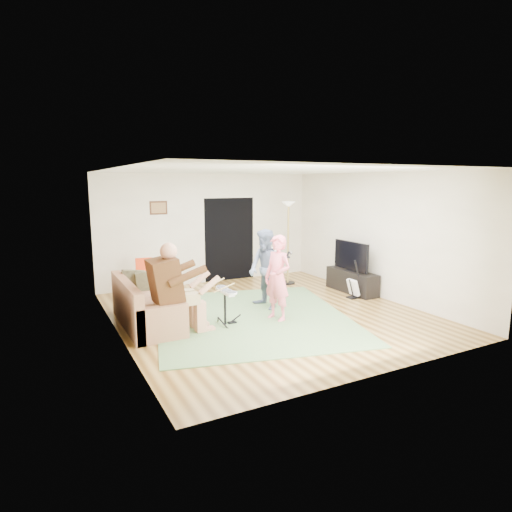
{
  "coord_description": "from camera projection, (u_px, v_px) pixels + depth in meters",
  "views": [
    {
      "loc": [
        -3.88,
        -6.9,
        2.49
      ],
      "look_at": [
        -0.1,
        0.3,
        1.08
      ],
      "focal_mm": 30.0,
      "sensor_mm": 36.0,
      "label": 1
    }
  ],
  "objects": [
    {
      "name": "floor",
      "position": [
        268.0,
        313.0,
        8.22
      ],
      "size": [
        6.0,
        6.0,
        0.0
      ],
      "primitive_type": "plane",
      "color": "brown",
      "rests_on": "ground"
    },
    {
      "name": "drummer",
      "position": [
        178.0,
        298.0,
        7.05
      ],
      "size": [
        1.0,
        0.56,
        1.53
      ],
      "color": "#4E2E16",
      "rests_on": "sofa"
    },
    {
      "name": "guitar_held",
      "position": [
        275.0,
        254.0,
        8.47
      ],
      "size": [
        0.25,
        0.61,
        0.26
      ],
      "primitive_type": null,
      "rotation": [
        0.0,
        0.0,
        -0.22
      ],
      "color": "white",
      "rests_on": "guitarist"
    },
    {
      "name": "guitarist",
      "position": [
        266.0,
        269.0,
        8.43
      ],
      "size": [
        0.68,
        0.83,
        1.58
      ],
      "primitive_type": "imported",
      "rotation": [
        0.0,
        0.0,
        -1.47
      ],
      "color": "slate",
      "rests_on": "floor"
    },
    {
      "name": "picture_frame",
      "position": [
        158.0,
        208.0,
        9.93
      ],
      "size": [
        0.42,
        0.03,
        0.32
      ],
      "primitive_type": "cube",
      "color": "#3F2314",
      "rests_on": "walls"
    },
    {
      "name": "sofa",
      "position": [
        142.0,
        310.0,
        7.47
      ],
      "size": [
        0.84,
        2.04,
        0.83
      ],
      "color": "#A16F50",
      "rests_on": "floor"
    },
    {
      "name": "doorway",
      "position": [
        230.0,
        239.0,
        10.9
      ],
      "size": [
        2.1,
        0.0,
        2.1
      ],
      "primitive_type": "plane",
      "rotation": [
        1.57,
        0.0,
        0.0
      ],
      "color": "black",
      "rests_on": "walls"
    },
    {
      "name": "dining_chair",
      "position": [
        145.0,
        285.0,
        9.21
      ],
      "size": [
        0.41,
        0.43,
        0.87
      ],
      "rotation": [
        0.0,
        0.0,
        -0.12
      ],
      "color": "#D1BB88",
      "rests_on": "floor"
    },
    {
      "name": "tv_cabinet",
      "position": [
        352.0,
        281.0,
        9.78
      ],
      "size": [
        0.4,
        1.4,
        0.5
      ],
      "primitive_type": "cube",
      "color": "black",
      "rests_on": "floor"
    },
    {
      "name": "area_rug",
      "position": [
        252.0,
        317.0,
        7.96
      ],
      "size": [
        4.3,
        4.65,
        0.02
      ],
      "primitive_type": "cube",
      "rotation": [
        0.0,
        0.0,
        -0.25
      ],
      "color": "#59814E",
      "rests_on": "floor"
    },
    {
      "name": "television",
      "position": [
        351.0,
        256.0,
        9.65
      ],
      "size": [
        0.06,
        1.09,
        0.64
      ],
      "primitive_type": "cube",
      "color": "black",
      "rests_on": "tv_cabinet"
    },
    {
      "name": "walls",
      "position": [
        268.0,
        244.0,
        7.99
      ],
      "size": [
        5.5,
        6.0,
        2.7
      ],
      "primitive_type": null,
      "color": "silver",
      "rests_on": "floor"
    },
    {
      "name": "drum_kit",
      "position": [
        225.0,
        309.0,
        7.5
      ],
      "size": [
        0.36,
        0.65,
        0.67
      ],
      "color": "black",
      "rests_on": "floor"
    },
    {
      "name": "torchiere_lamp",
      "position": [
        288.0,
        228.0,
        10.41
      ],
      "size": [
        0.36,
        0.36,
        2.03
      ],
      "color": "black",
      "rests_on": "floor"
    },
    {
      "name": "ceiling",
      "position": [
        268.0,
        170.0,
        7.76
      ],
      "size": [
        6.0,
        6.0,
        0.0
      ],
      "primitive_type": "plane",
      "rotation": [
        3.14,
        0.0,
        0.0
      ],
      "color": "white",
      "rests_on": "walls"
    },
    {
      "name": "guitar_spare",
      "position": [
        354.0,
        287.0,
        9.26
      ],
      "size": [
        0.3,
        0.27,
        0.84
      ],
      "color": "black",
      "rests_on": "floor"
    },
    {
      "name": "window_blinds",
      "position": [
        113.0,
        241.0,
        6.88
      ],
      "size": [
        0.0,
        2.05,
        2.05
      ],
      "primitive_type": "plane",
      "rotation": [
        1.57,
        0.0,
        1.57
      ],
      "color": "brown",
      "rests_on": "walls"
    },
    {
      "name": "microphone",
      "position": [
        287.0,
        256.0,
        7.74
      ],
      "size": [
        0.06,
        0.06,
        0.24
      ],
      "primitive_type": null,
      "color": "black",
      "rests_on": "singer"
    },
    {
      "name": "singer",
      "position": [
        278.0,
        278.0,
        7.72
      ],
      "size": [
        0.52,
        0.65,
        1.56
      ],
      "primitive_type": "imported",
      "rotation": [
        0.0,
        0.0,
        -1.28
      ],
      "color": "#FF6E85",
      "rests_on": "floor"
    }
  ]
}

